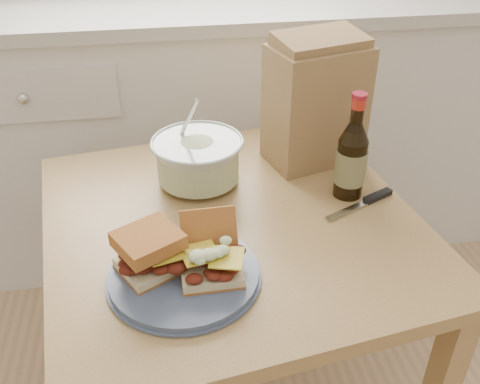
{
  "coord_description": "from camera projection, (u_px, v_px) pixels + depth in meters",
  "views": [
    {
      "loc": [
        -0.1,
        -0.15,
        1.38
      ],
      "look_at": [
        0.05,
        0.79,
        0.76
      ],
      "focal_mm": 40.0,
      "sensor_mm": 36.0,
      "label": 1
    }
  ],
  "objects": [
    {
      "name": "dining_table",
      "position": [
        232.0,
        252.0,
        1.25
      ],
      "size": [
        0.92,
        0.92,
        0.68
      ],
      "rotation": [
        0.0,
        0.0,
        0.15
      ],
      "color": "#A6894E",
      "rests_on": "ground"
    },
    {
      "name": "plate",
      "position": [
        184.0,
        275.0,
        1.03
      ],
      "size": [
        0.29,
        0.29,
        0.02
      ],
      "primitive_type": "cylinder",
      "color": "#465471",
      "rests_on": "dining_table"
    },
    {
      "name": "paper_bag",
      "position": [
        315.0,
        105.0,
        1.34
      ],
      "size": [
        0.26,
        0.21,
        0.3
      ],
      "primitive_type": "cube",
      "rotation": [
        0.0,
        0.0,
        0.27
      ],
      "color": "olive",
      "rests_on": "dining_table"
    },
    {
      "name": "beer_bottle",
      "position": [
        351.0,
        159.0,
        1.22
      ],
      "size": [
        0.07,
        0.07,
        0.26
      ],
      "rotation": [
        0.0,
        0.0,
        -0.36
      ],
      "color": "black",
      "rests_on": "dining_table"
    },
    {
      "name": "cabinet_run",
      "position": [
        190.0,
        125.0,
        2.04
      ],
      "size": [
        2.5,
        0.64,
        0.94
      ],
      "color": "white",
      "rests_on": "ground"
    },
    {
      "name": "sandwich_right",
      "position": [
        210.0,
        253.0,
        1.02
      ],
      "size": [
        0.12,
        0.16,
        0.1
      ],
      "rotation": [
        0.0,
        0.0,
        0.02
      ],
      "color": "beige",
      "rests_on": "plate"
    },
    {
      "name": "coleslaw_bowl",
      "position": [
        198.0,
        162.0,
        1.29
      ],
      "size": [
        0.22,
        0.22,
        0.22
      ],
      "color": "silver",
      "rests_on": "dining_table"
    },
    {
      "name": "sandwich_left",
      "position": [
        150.0,
        251.0,
        1.0
      ],
      "size": [
        0.15,
        0.14,
        0.08
      ],
      "rotation": [
        0.0,
        0.0,
        0.51
      ],
      "color": "beige",
      "rests_on": "plate"
    },
    {
      "name": "knife",
      "position": [
        370.0,
        200.0,
        1.25
      ],
      "size": [
        0.19,
        0.1,
        0.01
      ],
      "rotation": [
        0.0,
        0.0,
        0.44
      ],
      "color": "silver",
      "rests_on": "dining_table"
    }
  ]
}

